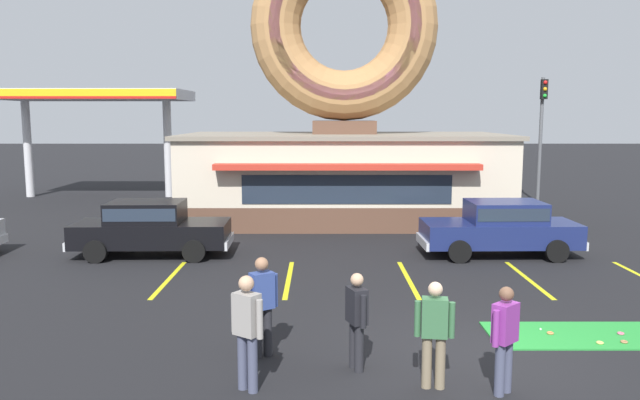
# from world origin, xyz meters

# --- Properties ---
(ground_plane) EXTENTS (160.00, 160.00, 0.00)m
(ground_plane) POSITION_xyz_m (0.00, 0.00, 0.00)
(ground_plane) COLOR black
(donut_shop_building) EXTENTS (12.30, 6.75, 10.96)m
(donut_shop_building) POSITION_xyz_m (-1.71, 13.94, 3.74)
(donut_shop_building) COLOR brown
(donut_shop_building) RESTS_ON ground
(putting_mat) EXTENTS (3.99, 1.45, 0.03)m
(putting_mat) POSITION_xyz_m (2.51, 0.93, 0.01)
(putting_mat) COLOR green
(putting_mat) RESTS_ON ground
(mini_donut_near_left) EXTENTS (0.13, 0.13, 0.04)m
(mini_donut_near_left) POSITION_xyz_m (2.37, 0.46, 0.05)
(mini_donut_near_left) COLOR #E5C666
(mini_donut_near_left) RESTS_ON putting_mat
(mini_donut_near_right) EXTENTS (0.13, 0.13, 0.04)m
(mini_donut_near_right) POSITION_xyz_m (1.67, 0.96, 0.05)
(mini_donut_near_right) COLOR #D17F47
(mini_donut_near_right) RESTS_ON putting_mat
(mini_donut_mid_left) EXTENTS (0.13, 0.13, 0.04)m
(mini_donut_mid_left) POSITION_xyz_m (2.97, 0.94, 0.05)
(mini_donut_mid_left) COLOR #D8667F
(mini_donut_mid_left) RESTS_ON putting_mat
(mini_donut_mid_centre) EXTENTS (0.13, 0.13, 0.04)m
(mini_donut_mid_centre) POSITION_xyz_m (2.82, 0.51, 0.05)
(mini_donut_mid_centre) COLOR #A5724C
(mini_donut_mid_centre) RESTS_ON putting_mat
(golf_ball) EXTENTS (0.04, 0.04, 0.04)m
(golf_ball) POSITION_xyz_m (1.55, 1.15, 0.05)
(golf_ball) COLOR white
(golf_ball) RESTS_ON putting_mat
(car_black) EXTENTS (4.60, 2.05, 1.60)m
(car_black) POSITION_xyz_m (-7.57, 7.64, 0.87)
(car_black) COLOR black
(car_black) RESTS_ON ground
(car_navy) EXTENTS (4.59, 2.05, 1.60)m
(car_navy) POSITION_xyz_m (2.65, 7.65, 0.87)
(car_navy) COLOR navy
(car_navy) RESTS_ON ground
(pedestrian_blue_sweater_man) EXTENTS (0.36, 0.56, 1.59)m
(pedestrian_blue_sweater_man) POSITION_xyz_m (-2.04, -0.60, 0.88)
(pedestrian_blue_sweater_man) COLOR #232328
(pedestrian_blue_sweater_man) RESTS_ON ground
(pedestrian_hooded_kid) EXTENTS (0.51, 0.41, 1.73)m
(pedestrian_hooded_kid) POSITION_xyz_m (-3.60, -0.06, 0.96)
(pedestrian_hooded_kid) COLOR #232328
(pedestrian_hooded_kid) RESTS_ON ground
(pedestrian_leather_jacket_man) EXTENTS (0.59, 0.29, 1.64)m
(pedestrian_leather_jacket_man) POSITION_xyz_m (-0.93, -1.29, 0.91)
(pedestrian_leather_jacket_man) COLOR #7F7056
(pedestrian_leather_jacket_man) RESTS_ON ground
(pedestrian_clipboard_woman) EXTENTS (0.50, 0.42, 1.76)m
(pedestrian_clipboard_woman) POSITION_xyz_m (-3.70, -1.37, 0.98)
(pedestrian_clipboard_woman) COLOR #474C66
(pedestrian_clipboard_woman) RESTS_ON ground
(pedestrian_beanie_man) EXTENTS (0.46, 0.44, 1.62)m
(pedestrian_beanie_man) POSITION_xyz_m (0.07, -1.48, 0.89)
(pedestrian_beanie_man) COLOR #474C66
(pedestrian_beanie_man) RESTS_ON ground
(trash_bin) EXTENTS (0.57, 0.57, 0.97)m
(trash_bin) POSITION_xyz_m (5.03, 11.08, 0.50)
(trash_bin) COLOR #232833
(trash_bin) RESTS_ON ground
(traffic_light_pole) EXTENTS (0.28, 0.47, 5.80)m
(traffic_light_pole) POSITION_xyz_m (7.64, 18.84, 3.71)
(traffic_light_pole) COLOR #595B60
(traffic_light_pole) RESTS_ON ground
(gas_station_canopy) EXTENTS (9.00, 4.46, 5.30)m
(gas_station_canopy) POSITION_xyz_m (-13.72, 20.91, 4.86)
(gas_station_canopy) COLOR silver
(gas_station_canopy) RESTS_ON ground
(parking_stripe_far_left) EXTENTS (0.12, 3.60, 0.01)m
(parking_stripe_far_left) POSITION_xyz_m (-6.41, 5.00, 0.00)
(parking_stripe_far_left) COLOR yellow
(parking_stripe_far_left) RESTS_ON ground
(parking_stripe_left) EXTENTS (0.12, 3.60, 0.01)m
(parking_stripe_left) POSITION_xyz_m (-3.41, 5.00, 0.00)
(parking_stripe_left) COLOR yellow
(parking_stripe_left) RESTS_ON ground
(parking_stripe_mid_left) EXTENTS (0.12, 3.60, 0.01)m
(parking_stripe_mid_left) POSITION_xyz_m (-0.41, 5.00, 0.00)
(parking_stripe_mid_left) COLOR yellow
(parking_stripe_mid_left) RESTS_ON ground
(parking_stripe_centre) EXTENTS (0.12, 3.60, 0.01)m
(parking_stripe_centre) POSITION_xyz_m (2.59, 5.00, 0.00)
(parking_stripe_centre) COLOR yellow
(parking_stripe_centre) RESTS_ON ground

